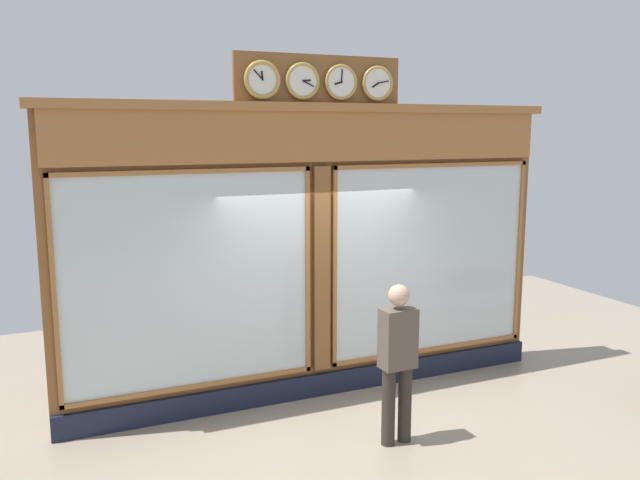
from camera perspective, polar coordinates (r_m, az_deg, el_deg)
name	(u,v)px	position (r m, az deg, el deg)	size (l,w,h in m)	color
shop_facade	(316,250)	(7.93, -0.37, -0.88)	(6.28, 0.42, 4.06)	brown
pedestrian	(398,357)	(6.88, 6.73, -10.02)	(0.37, 0.23, 1.69)	#312A24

